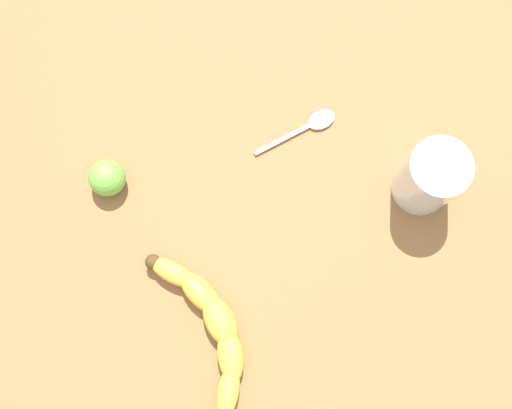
% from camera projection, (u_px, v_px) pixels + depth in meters
% --- Properties ---
extents(wooden_tabletop, '(1.20, 1.20, 0.03)m').
position_uv_depth(wooden_tabletop, '(257.00, 265.00, 0.79)').
color(wooden_tabletop, olive).
rests_on(wooden_tabletop, ground).
extents(banana, '(0.17, 0.15, 0.03)m').
position_uv_depth(banana, '(211.00, 326.00, 0.74)').
color(banana, yellow).
rests_on(banana, wooden_tabletop).
extents(smoothie_glass, '(0.07, 0.07, 0.10)m').
position_uv_depth(smoothie_glass, '(430.00, 178.00, 0.74)').
color(smoothie_glass, silver).
rests_on(smoothie_glass, wooden_tabletop).
extents(lime_fruit, '(0.04, 0.04, 0.04)m').
position_uv_depth(lime_fruit, '(107.00, 178.00, 0.77)').
color(lime_fruit, '#75C142').
rests_on(lime_fruit, wooden_tabletop).
extents(teaspoon, '(0.08, 0.09, 0.01)m').
position_uv_depth(teaspoon, '(317.00, 122.00, 0.81)').
color(teaspoon, silver).
rests_on(teaspoon, wooden_tabletop).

